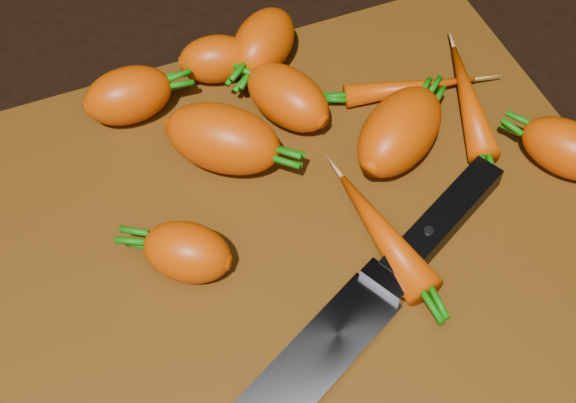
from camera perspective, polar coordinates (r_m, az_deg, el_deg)
name	(u,v)px	position (r m, az deg, el deg)	size (l,w,h in m)	color
ground	(293,237)	(0.62, 0.35, -2.56)	(2.00, 2.00, 0.01)	black
cutting_board	(293,230)	(0.61, 0.35, -2.00)	(0.50, 0.40, 0.01)	#5D350B
carrot_0	(128,95)	(0.67, -11.30, 7.41)	(0.07, 0.05, 0.05)	#D04404
carrot_1	(187,252)	(0.57, -7.18, -3.60)	(0.06, 0.04, 0.04)	#D04404
carrot_2	(223,139)	(0.63, -4.65, 4.48)	(0.09, 0.05, 0.05)	#D04404
carrot_3	(288,97)	(0.66, -0.02, 7.42)	(0.08, 0.05, 0.05)	#D04404
carrot_4	(263,43)	(0.70, -1.77, 11.23)	(0.08, 0.05, 0.05)	#D04404
carrot_5	(216,59)	(0.70, -5.16, 10.05)	(0.06, 0.04, 0.04)	#D04404
carrot_6	(568,149)	(0.66, 19.26, 3.56)	(0.07, 0.04, 0.04)	#D04404
carrot_7	(468,100)	(0.69, 12.71, 7.08)	(0.12, 0.03, 0.03)	#D04404
carrot_8	(411,88)	(0.69, 8.71, 8.01)	(0.11, 0.02, 0.02)	#D04404
carrot_9	(382,232)	(0.59, 6.69, -2.19)	(0.11, 0.03, 0.03)	#D04404
carrot_10	(400,131)	(0.64, 7.95, 4.96)	(0.09, 0.05, 0.05)	#D04404
knife	(296,381)	(0.54, 0.57, -12.61)	(0.34, 0.19, 0.02)	gray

